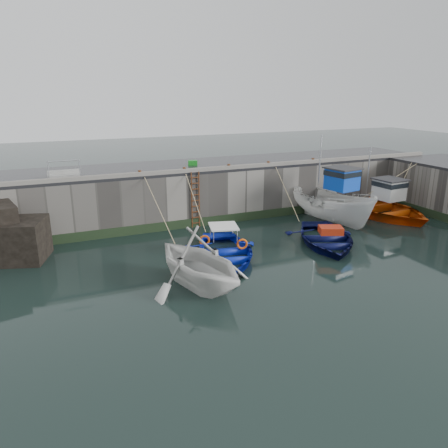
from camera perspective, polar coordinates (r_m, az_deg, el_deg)
name	(u,v)px	position (r m, az deg, el deg)	size (l,w,h in m)	color
ground	(330,290)	(17.82, 13.65, -8.43)	(120.00, 120.00, 0.00)	black
quay_back	(211,189)	(27.75, -1.66, 4.54)	(30.00, 5.00, 3.00)	slate
road_back	(211,165)	(27.45, -1.69, 7.76)	(30.00, 5.00, 0.16)	black
kerb_back	(226,168)	(25.28, 0.30, 7.37)	(30.00, 0.30, 0.20)	slate
algae_back	(228,219)	(25.79, 0.46, 0.70)	(30.00, 0.08, 0.50)	black
ladder	(195,200)	(24.69, -3.75, 3.14)	(0.51, 0.08, 3.20)	#3F1E0F
boat_near_white	(198,285)	(17.81, -3.37, -7.94)	(4.43, 5.14, 2.71)	silver
boat_near_white_rope	(164,246)	(22.22, -7.81, -2.88)	(0.04, 5.61, 3.10)	tan
boat_near_blue	(225,257)	(20.57, 0.14, -4.38)	(3.79, 5.31, 1.10)	#0C23B9
boat_near_blue_rope	(197,234)	(23.90, -3.51, -1.30)	(0.04, 3.69, 3.10)	tan
boat_near_navy	(325,244)	(22.96, 13.12, -2.52)	(3.85, 5.39, 1.12)	#0A0E40
boat_near_navy_rope	(285,223)	(26.06, 8.02, 0.13)	(0.04, 3.90, 3.10)	tan
boat_far_white	(333,205)	(26.67, 14.01, 2.45)	(3.43, 6.53, 5.40)	silver
boat_far_orange	(380,207)	(29.12, 19.68, 2.06)	(5.66, 7.52, 4.48)	#D84A0B
fish_crate	(193,163)	(26.84, -4.11, 7.99)	(0.54, 0.42, 0.29)	#167E1D
railing	(64,174)	(24.31, -20.17, 6.18)	(1.60, 1.05, 1.00)	#A5A8AD
bollard_a	(140,173)	(23.84, -10.95, 6.56)	(0.18, 0.18, 0.28)	#3F1E0F
bollard_b	(184,170)	(24.49, -5.20, 7.08)	(0.18, 0.18, 0.28)	#3F1E0F
bollard_c	(229,166)	(25.45, 0.63, 7.52)	(0.18, 0.18, 0.28)	#3F1E0F
bollard_d	(268,164)	(26.60, 5.80, 7.86)	(0.18, 0.18, 0.28)	#3F1E0F
bollard_e	(313,160)	(28.28, 11.54, 8.15)	(0.18, 0.18, 0.28)	#3F1E0F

